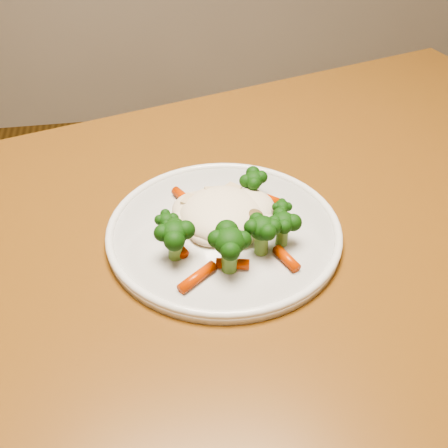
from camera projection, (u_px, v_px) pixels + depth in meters
name	position (u px, v px, depth m)	size (l,w,h in m)	color
dining_table	(258.00, 314.00, 0.72)	(1.43, 1.15, 0.75)	brown
plate	(224.00, 233.00, 0.68)	(0.28, 0.28, 0.01)	white
meal	(227.00, 219.00, 0.66)	(0.17, 0.19, 0.05)	#F3E2C2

